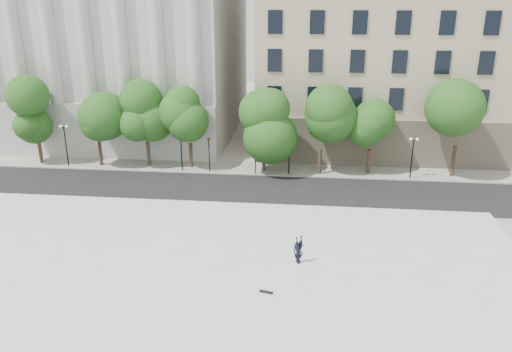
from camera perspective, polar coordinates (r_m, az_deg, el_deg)
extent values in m
plane|color=#B4B2AA|center=(29.92, -9.56, -14.04)|extent=(160.00, 160.00, 0.00)
cube|color=white|center=(32.25, -8.18, -10.79)|extent=(44.00, 22.00, 0.45)
cube|color=black|center=(45.59, -3.72, -1.53)|extent=(60.00, 8.00, 0.02)
cube|color=#B4B1A6|center=(51.14, -2.62, 0.94)|extent=(60.00, 4.00, 0.12)
cube|color=#B7B8B3|center=(67.54, -15.78, 15.60)|extent=(30.00, 26.00, 25.00)
cube|color=#BCAF8F|center=(64.42, 17.76, 13.46)|extent=(36.00, 26.00, 21.00)
cylinder|color=black|center=(49.38, -5.37, 2.24)|extent=(0.10, 0.10, 3.50)
imported|color=black|center=(48.80, -5.45, 4.58)|extent=(0.49, 1.69, 0.67)
cylinder|color=black|center=(48.71, -0.08, 2.09)|extent=(0.10, 0.10, 3.50)
imported|color=black|center=(48.13, -0.08, 4.42)|extent=(0.59, 1.57, 0.62)
imported|color=black|center=(32.45, 4.85, -9.46)|extent=(1.48, 1.98, 0.51)
cube|color=black|center=(29.51, 1.16, -13.11)|extent=(0.82, 0.38, 0.08)
cylinder|color=#382619|center=(56.77, -23.44, 2.68)|extent=(0.36, 0.36, 2.90)
sphere|color=#1A4614|center=(55.86, -23.98, 6.55)|extent=(3.54, 3.54, 3.54)
cylinder|color=#382619|center=(53.94, -17.35, 2.43)|extent=(0.36, 0.36, 2.61)
sphere|color=#1A4614|center=(53.05, -17.74, 6.09)|extent=(4.24, 4.24, 4.24)
cylinder|color=#382619|center=(52.51, -12.18, 2.55)|extent=(0.36, 0.36, 2.81)
sphere|color=#1A4614|center=(51.54, -12.48, 6.61)|extent=(3.97, 3.97, 3.97)
cylinder|color=#382619|center=(51.32, -7.45, 2.33)|extent=(0.36, 0.36, 2.64)
sphere|color=#1A4614|center=(50.38, -7.62, 6.22)|extent=(3.84, 3.84, 3.84)
cylinder|color=#382619|center=(49.88, 0.91, 2.05)|extent=(0.36, 0.36, 2.73)
sphere|color=#1A4614|center=(48.88, 0.94, 6.20)|extent=(4.47, 4.47, 4.47)
cylinder|color=#382619|center=(49.28, 7.29, 1.59)|extent=(0.36, 0.36, 2.61)
sphere|color=#1A4614|center=(48.30, 7.47, 5.59)|extent=(4.24, 4.24, 4.24)
cylinder|color=#382619|center=(50.30, 12.73, 1.59)|extent=(0.36, 0.36, 2.54)
sphere|color=#1A4614|center=(49.36, 13.03, 5.40)|extent=(4.25, 4.25, 4.25)
cylinder|color=#382619|center=(51.82, 21.61, 1.55)|extent=(0.36, 0.36, 3.15)
sphere|color=#1A4614|center=(50.75, 22.22, 6.14)|extent=(4.49, 4.49, 4.49)
cylinder|color=black|center=(54.36, -20.86, 3.06)|extent=(0.12, 0.12, 4.24)
cube|color=black|center=(53.84, -21.13, 5.22)|extent=(0.60, 0.06, 0.06)
sphere|color=white|center=(53.95, -21.43, 5.32)|extent=(0.28, 0.28, 0.28)
sphere|color=white|center=(53.68, -20.86, 5.32)|extent=(0.28, 0.28, 0.28)
cylinder|color=black|center=(50.22, -8.51, 2.66)|extent=(0.12, 0.12, 3.92)
cube|color=black|center=(49.69, -8.63, 4.82)|extent=(0.60, 0.06, 0.06)
sphere|color=white|center=(49.74, -8.97, 4.94)|extent=(0.28, 0.28, 0.28)
sphere|color=white|center=(49.59, -8.30, 4.93)|extent=(0.28, 0.28, 0.28)
cylinder|color=black|center=(48.70, 3.81, 2.37)|extent=(0.12, 0.12, 4.05)
cube|color=black|center=(48.13, 3.86, 4.67)|extent=(0.60, 0.06, 0.06)
sphere|color=white|center=(48.12, 3.51, 4.80)|extent=(0.28, 0.28, 0.28)
sphere|color=white|center=(48.10, 4.22, 4.78)|extent=(0.28, 0.28, 0.28)
cylinder|color=black|center=(49.73, 17.37, 1.77)|extent=(0.12, 0.12, 3.88)
cube|color=black|center=(49.20, 17.60, 3.92)|extent=(0.60, 0.06, 0.06)
sphere|color=white|center=(49.11, 17.27, 4.05)|extent=(0.28, 0.28, 0.28)
sphere|color=white|center=(49.23, 17.96, 4.01)|extent=(0.28, 0.28, 0.28)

